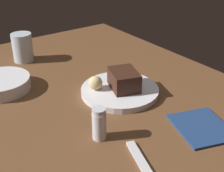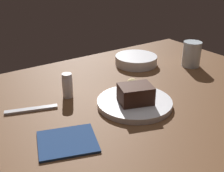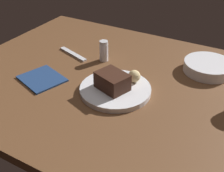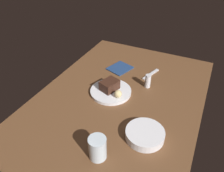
# 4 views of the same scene
# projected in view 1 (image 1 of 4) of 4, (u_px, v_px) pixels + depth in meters

# --- Properties ---
(dining_table) EXTENTS (1.20, 0.84, 0.03)m
(dining_table) POSITION_uv_depth(u_px,v_px,m) (100.00, 102.00, 0.86)
(dining_table) COLOR brown
(dining_table) RESTS_ON ground
(dessert_plate) EXTENTS (0.22, 0.22, 0.02)m
(dessert_plate) POSITION_uv_depth(u_px,v_px,m) (120.00, 91.00, 0.87)
(dessert_plate) COLOR silver
(dessert_plate) RESTS_ON dining_table
(chocolate_cake_slice) EXTENTS (0.11, 0.10, 0.05)m
(chocolate_cake_slice) POSITION_uv_depth(u_px,v_px,m) (124.00, 80.00, 0.86)
(chocolate_cake_slice) COLOR #381E14
(chocolate_cake_slice) RESTS_ON dessert_plate
(bread_roll) EXTENTS (0.04, 0.04, 0.04)m
(bread_roll) POSITION_uv_depth(u_px,v_px,m) (95.00, 83.00, 0.85)
(bread_roll) COLOR #DBC184
(bread_roll) RESTS_ON dessert_plate
(salt_shaker) EXTENTS (0.03, 0.03, 0.08)m
(salt_shaker) POSITION_uv_depth(u_px,v_px,m) (99.00, 124.00, 0.68)
(salt_shaker) COLOR silver
(salt_shaker) RESTS_ON dining_table
(water_glass) EXTENTS (0.07, 0.07, 0.10)m
(water_glass) POSITION_uv_depth(u_px,v_px,m) (23.00, 47.00, 1.07)
(water_glass) COLOR silver
(water_glass) RESTS_ON dining_table
(side_bowl) EXTENTS (0.17, 0.17, 0.04)m
(side_bowl) POSITION_uv_depth(u_px,v_px,m) (1.00, 84.00, 0.89)
(side_bowl) COLOR silver
(side_bowl) RESTS_ON dining_table
(dessert_spoon) EXTENTS (0.15, 0.06, 0.01)m
(dessert_spoon) POSITION_uv_depth(u_px,v_px,m) (143.00, 165.00, 0.61)
(dessert_spoon) COLOR silver
(dessert_spoon) RESTS_ON dining_table
(folded_napkin) EXTENTS (0.17, 0.16, 0.01)m
(folded_napkin) POSITION_uv_depth(u_px,v_px,m) (202.00, 127.00, 0.73)
(folded_napkin) COLOR navy
(folded_napkin) RESTS_ON dining_table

